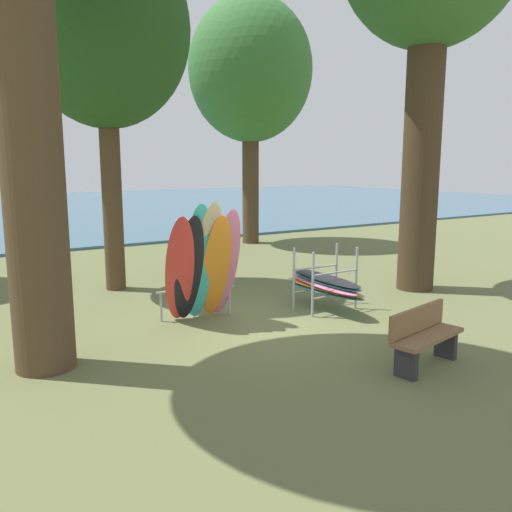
{
  "coord_description": "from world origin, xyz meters",
  "views": [
    {
      "loc": [
        -4.95,
        -7.73,
        2.88
      ],
      "look_at": [
        0.51,
        0.86,
        1.1
      ],
      "focal_mm": 37.21,
      "sensor_mm": 36.0,
      "label": 1
    }
  ],
  "objects_px": {
    "board_storage_rack": "(324,284)",
    "park_bench": "(424,336)",
    "tree_far_right_back": "(250,72)",
    "tree_mid_behind": "(104,30)",
    "leaning_board_pile": "(203,266)"
  },
  "relations": [
    {
      "from": "board_storage_rack",
      "to": "park_bench",
      "type": "xyz_separation_m",
      "value": [
        -0.75,
        -3.11,
        -0.07
      ]
    },
    {
      "from": "leaning_board_pile",
      "to": "park_bench",
      "type": "height_order",
      "value": "leaning_board_pile"
    },
    {
      "from": "tree_mid_behind",
      "to": "leaning_board_pile",
      "type": "xyz_separation_m",
      "value": [
        0.54,
        -3.43,
        -4.65
      ]
    },
    {
      "from": "leaning_board_pile",
      "to": "board_storage_rack",
      "type": "relative_size",
      "value": 1.05
    },
    {
      "from": "leaning_board_pile",
      "to": "park_bench",
      "type": "distance_m",
      "value": 4.04
    },
    {
      "from": "leaning_board_pile",
      "to": "tree_mid_behind",
      "type": "bearing_deg",
      "value": 98.91
    },
    {
      "from": "tree_far_right_back",
      "to": "board_storage_rack",
      "type": "bearing_deg",
      "value": -112.63
    },
    {
      "from": "tree_far_right_back",
      "to": "board_storage_rack",
      "type": "height_order",
      "value": "tree_far_right_back"
    },
    {
      "from": "leaning_board_pile",
      "to": "board_storage_rack",
      "type": "height_order",
      "value": "leaning_board_pile"
    },
    {
      "from": "tree_far_right_back",
      "to": "tree_mid_behind",
      "type": "bearing_deg",
      "value": -145.19
    },
    {
      "from": "leaning_board_pile",
      "to": "board_storage_rack",
      "type": "bearing_deg",
      "value": -12.19
    },
    {
      "from": "leaning_board_pile",
      "to": "board_storage_rack",
      "type": "xyz_separation_m",
      "value": [
        2.42,
        -0.52,
        -0.52
      ]
    },
    {
      "from": "tree_mid_behind",
      "to": "tree_far_right_back",
      "type": "relative_size",
      "value": 0.91
    },
    {
      "from": "tree_far_right_back",
      "to": "board_storage_rack",
      "type": "relative_size",
      "value": 4.03
    },
    {
      "from": "tree_mid_behind",
      "to": "park_bench",
      "type": "xyz_separation_m",
      "value": [
        2.21,
        -7.06,
        -5.24
      ]
    }
  ]
}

